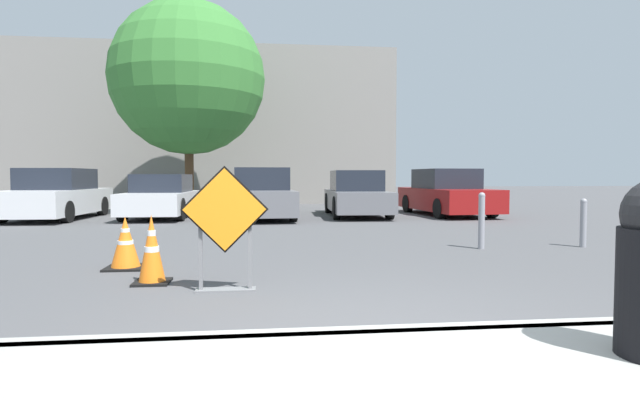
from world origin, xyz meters
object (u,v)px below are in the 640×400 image
parked_car_fourth (356,195)px  bollard_second (583,221)px  parked_car_nearest (56,196)px  bollard_nearest (482,219)px  parked_car_fifth (447,194)px  traffic_cone_nearest (152,250)px  parked_car_second (162,197)px  parked_car_third (261,195)px  traffic_cone_second (125,243)px  road_closed_sign (225,222)px

parked_car_fourth → bollard_second: parked_car_fourth is taller
parked_car_nearest → bollard_nearest: parked_car_nearest is taller
parked_car_nearest → parked_car_fifth: parked_car_fifth is taller
parked_car_fifth → bollard_nearest: bearing=69.8°
traffic_cone_nearest → parked_car_second: bearing=100.4°
parked_car_third → parked_car_fourth: bearing=-174.2°
parked_car_fifth → bollard_nearest: parked_car_fifth is taller
traffic_cone_second → parked_car_third: size_ratio=0.15×
parked_car_second → parked_car_fourth: size_ratio=0.92×
road_closed_sign → parked_car_third: bearing=87.9°
traffic_cone_second → bollard_second: size_ratio=0.82×
parked_car_third → parked_car_fifth: bearing=-177.8°
parked_car_second → parked_car_fifth: bearing=-177.6°
traffic_cone_nearest → parked_car_third: (1.27, 9.41, 0.29)m
parked_car_third → bollard_nearest: parked_car_third is taller
traffic_cone_second → parked_car_nearest: 9.66m
parked_car_nearest → parked_car_fifth: (12.26, 0.22, 0.00)m
parked_car_second → parked_car_nearest: bearing=3.5°
road_closed_sign → parked_car_second: road_closed_sign is taller
traffic_cone_nearest → parked_car_fifth: 12.37m
parked_car_third → bollard_nearest: size_ratio=4.73×
traffic_cone_second → parked_car_second: 8.83m
parked_car_nearest → bollard_second: (11.93, -7.41, -0.22)m
bollard_nearest → parked_car_fourth: bearing=96.1°
traffic_cone_second → parked_car_third: bearing=77.5°
road_closed_sign → parked_car_third: parked_car_third is taller
parked_car_second → parked_car_third: 3.09m
parked_car_third → parked_car_fifth: 6.15m
traffic_cone_nearest → parked_car_nearest: bearing=116.6°
parked_car_fifth → traffic_cone_second: bearing=44.3°
road_closed_sign → parked_car_nearest: 11.73m
parked_car_fourth → bollard_second: bearing=112.4°
parked_car_second → parked_car_fifth: parked_car_fifth is taller
traffic_cone_nearest → parked_car_third: bearing=82.3°
parked_car_third → bollard_second: (5.80, -7.13, -0.23)m
road_closed_sign → parked_car_fourth: parked_car_fourth is taller
parked_car_fourth → parked_car_third: bearing=10.7°
bollard_second → traffic_cone_second: bearing=-170.8°
traffic_cone_second → parked_car_nearest: parked_car_nearest is taller
parked_car_nearest → parked_car_fifth: 12.26m
parked_car_nearest → road_closed_sign: bearing=121.6°
parked_car_fifth → bollard_nearest: 7.96m
traffic_cone_nearest → bollard_nearest: 5.63m
bollard_nearest → road_closed_sign: bearing=-146.6°
parked_car_third → bollard_second: parked_car_third is taller
parked_car_third → traffic_cone_nearest: bearing=79.9°
parked_car_fourth → parked_car_second: bearing=3.1°
road_closed_sign → traffic_cone_second: (-1.48, 1.56, -0.42)m
traffic_cone_second → parked_car_nearest: bearing=116.3°
parked_car_nearest → bollard_nearest: (10.01, -7.41, -0.16)m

